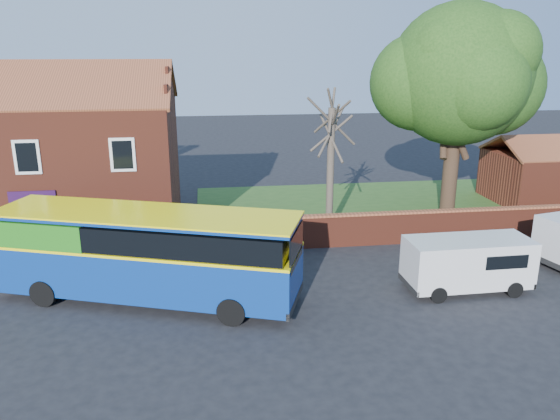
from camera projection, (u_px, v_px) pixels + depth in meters
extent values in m
plane|color=black|center=(194.00, 327.00, 18.57)|extent=(120.00, 120.00, 0.00)
cube|color=gray|center=(29.00, 270.00, 23.09)|extent=(18.00, 3.50, 0.12)
cube|color=slate|center=(15.00, 288.00, 21.43)|extent=(18.00, 0.15, 0.14)
cube|color=#426B28|center=(416.00, 206.00, 32.60)|extent=(26.00, 12.00, 0.04)
cube|color=maroon|center=(55.00, 168.00, 27.64)|extent=(12.00, 8.00, 6.50)
cube|color=brown|center=(32.00, 85.00, 24.52)|extent=(12.30, 4.08, 2.16)
cube|color=brown|center=(55.00, 80.00, 28.32)|extent=(12.30, 4.08, 2.16)
cube|color=black|center=(27.00, 157.00, 23.42)|extent=(1.10, 0.06, 1.50)
cube|color=#4C0F19|center=(37.00, 234.00, 24.41)|extent=(0.95, 0.04, 2.10)
cube|color=silver|center=(37.00, 233.00, 24.41)|extent=(1.20, 0.06, 2.30)
cube|color=#250B32|center=(32.00, 198.00, 23.91)|extent=(2.00, 0.06, 0.60)
cube|color=maroon|center=(463.00, 226.00, 26.70)|extent=(22.00, 0.30, 1.50)
cube|color=brown|center=(465.00, 210.00, 26.47)|extent=(22.00, 0.38, 0.10)
cube|color=maroon|center=(559.00, 177.00, 33.36)|extent=(8.00, 5.00, 3.00)
cube|color=brown|center=(551.00, 141.00, 33.96)|extent=(8.20, 2.56, 1.24)
cube|color=navy|center=(149.00, 267.00, 20.26)|extent=(11.47, 6.38, 1.78)
cube|color=#FFEB0D|center=(147.00, 245.00, 20.00)|extent=(11.50, 6.40, 0.10)
cube|color=black|center=(146.00, 231.00, 19.85)|extent=(11.06, 6.25, 0.89)
cube|color=#267E1B|center=(55.00, 225.00, 20.57)|extent=(4.53, 3.94, 0.95)
cube|color=navy|center=(145.00, 216.00, 19.68)|extent=(11.47, 6.38, 0.14)
cube|color=#FFEB0D|center=(145.00, 213.00, 19.66)|extent=(11.52, 6.43, 0.06)
cylinder|color=black|center=(44.00, 293.00, 19.94)|extent=(1.04, 0.60, 1.01)
cylinder|color=black|center=(83.00, 266.00, 22.41)|extent=(1.04, 0.60, 1.01)
cylinder|color=black|center=(232.00, 312.00, 18.55)|extent=(1.04, 0.60, 1.01)
cylinder|color=black|center=(251.00, 280.00, 21.02)|extent=(1.04, 0.60, 1.01)
cube|color=silver|center=(468.00, 262.00, 21.06)|extent=(4.79, 1.98, 1.81)
cube|color=black|center=(520.00, 252.00, 21.29)|extent=(0.10, 1.62, 0.71)
cube|color=black|center=(521.00, 277.00, 21.63)|extent=(0.13, 1.91, 0.23)
cylinder|color=black|center=(438.00, 295.00, 20.24)|extent=(0.63, 0.23, 0.63)
cylinder|color=black|center=(419.00, 276.00, 21.93)|extent=(0.63, 0.23, 0.63)
cylinder|color=black|center=(514.00, 289.00, 20.68)|extent=(0.63, 0.23, 0.63)
cylinder|color=black|center=(490.00, 271.00, 22.37)|extent=(0.63, 0.23, 0.63)
cylinder|color=black|center=(545.00, 254.00, 24.23)|extent=(0.70, 0.37, 0.67)
cylinder|color=black|center=(450.00, 174.00, 30.19)|extent=(0.83, 0.83, 4.76)
sphere|color=#3A631E|center=(459.00, 75.00, 28.65)|extent=(7.44, 7.44, 7.44)
sphere|color=#3A631E|center=(493.00, 86.00, 29.50)|extent=(5.38, 5.38, 5.38)
sphere|color=#3A631E|center=(418.00, 82.00, 29.10)|extent=(5.17, 5.17, 5.17)
cylinder|color=#4C4238|center=(330.00, 172.00, 27.27)|extent=(0.36, 0.36, 6.33)
cylinder|color=#4C4238|center=(332.00, 126.00, 26.62)|extent=(0.37, 3.09, 2.49)
cylinder|color=#4C4238|center=(331.00, 131.00, 26.68)|extent=(1.61, 2.28, 2.28)
cylinder|color=#4C4238|center=(332.00, 122.00, 26.55)|extent=(2.59, 1.19, 2.52)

